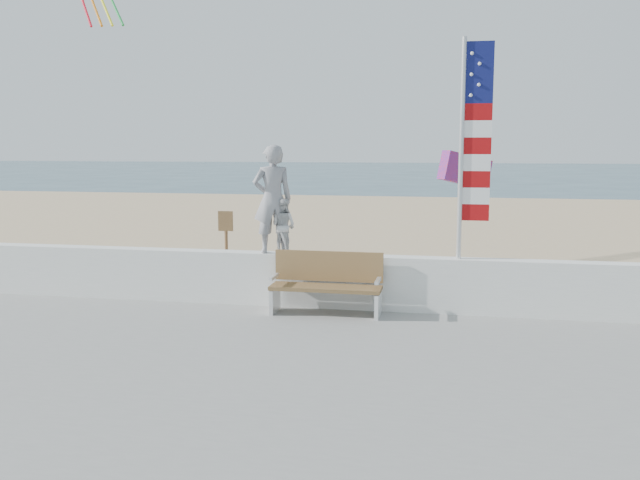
# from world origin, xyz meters

# --- Properties ---
(ground) EXTENTS (220.00, 220.00, 0.00)m
(ground) POSITION_xyz_m (0.00, 0.00, 0.00)
(ground) COLOR #2D4B5B
(ground) RESTS_ON ground
(sand) EXTENTS (90.00, 40.00, 0.08)m
(sand) POSITION_xyz_m (0.00, 9.00, 0.04)
(sand) COLOR tan
(sand) RESTS_ON ground
(boardwalk) EXTENTS (50.00, 12.40, 0.10)m
(boardwalk) POSITION_xyz_m (0.00, -4.00, 0.13)
(boardwalk) COLOR gray
(boardwalk) RESTS_ON sand
(seawall) EXTENTS (30.00, 0.35, 0.90)m
(seawall) POSITION_xyz_m (0.00, 2.00, 0.63)
(seawall) COLOR white
(seawall) RESTS_ON boardwalk
(adult) EXTENTS (0.79, 0.68, 1.84)m
(adult) POSITION_xyz_m (-0.66, 2.00, 2.00)
(adult) COLOR gray
(adult) RESTS_ON seawall
(child) EXTENTS (0.56, 0.51, 0.94)m
(child) POSITION_xyz_m (-0.47, 2.00, 1.55)
(child) COLOR silver
(child) RESTS_ON seawall
(bench) EXTENTS (1.80, 0.57, 1.00)m
(bench) POSITION_xyz_m (0.36, 1.55, 0.69)
(bench) COLOR brown
(bench) RESTS_ON boardwalk
(flag) EXTENTS (0.50, 0.08, 3.50)m
(flag) POSITION_xyz_m (2.58, 2.00, 2.99)
(flag) COLOR silver
(flag) RESTS_ON seawall
(parafoil_kite) EXTENTS (1.01, 0.80, 0.71)m
(parafoil_kite) POSITION_xyz_m (2.56, 3.62, 2.45)
(parafoil_kite) COLOR red
(parafoil_kite) RESTS_ON ground
(sign) EXTENTS (0.32, 0.07, 1.46)m
(sign) POSITION_xyz_m (-2.34, 4.39, 0.94)
(sign) COLOR brown
(sign) RESTS_ON sand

